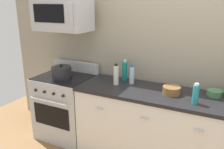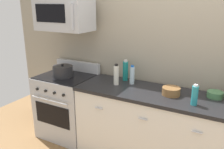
{
  "view_description": "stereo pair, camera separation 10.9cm",
  "coord_description": "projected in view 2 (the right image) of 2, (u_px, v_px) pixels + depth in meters",
  "views": [
    {
      "loc": [
        0.41,
        -2.51,
        1.93
      ],
      "look_at": [
        -0.8,
        -0.05,
        1.07
      ],
      "focal_mm": 37.69,
      "sensor_mm": 36.0,
      "label": 1
    },
    {
      "loc": [
        0.51,
        -2.46,
        1.93
      ],
      "look_at": [
        -0.8,
        -0.05,
        1.07
      ],
      "focal_mm": 37.69,
      "sensor_mm": 36.0,
      "label": 2
    }
  ],
  "objects": [
    {
      "name": "bottle_vinegar_white",
      "position": [
        116.0,
        75.0,
        2.94
      ],
      "size": [
        0.07,
        0.07,
        0.27
      ],
      "color": "silver",
      "rests_on": "countertop_slab"
    },
    {
      "name": "back_wall",
      "position": [
        189.0,
        52.0,
        2.81
      ],
      "size": [
        5.5,
        0.1,
        2.7
      ],
      "primitive_type": "cube",
      "color": "#9E937F",
      "rests_on": "ground_plane"
    },
    {
      "name": "bowl_wooden_salad",
      "position": [
        171.0,
        91.0,
        2.63
      ],
      "size": [
        0.2,
        0.2,
        0.09
      ],
      "color": "brown",
      "rests_on": "countertop_slab"
    },
    {
      "name": "counter_unit",
      "position": [
        175.0,
        133.0,
        2.73
      ],
      "size": [
        2.41,
        0.66,
        0.92
      ],
      "color": "silver",
      "rests_on": "ground_plane"
    },
    {
      "name": "range_oven",
      "position": [
        67.0,
        105.0,
        3.45
      ],
      "size": [
        0.76,
        0.69,
        1.07
      ],
      "color": "#B7BABF",
      "rests_on": "ground_plane"
    },
    {
      "name": "bowl_green_glaze",
      "position": [
        215.0,
        94.0,
        2.56
      ],
      "size": [
        0.17,
        0.17,
        0.07
      ],
      "color": "#477A4C",
      "rests_on": "countertop_slab"
    },
    {
      "name": "bottle_sparkling_teal",
      "position": [
        125.0,
        71.0,
        3.1
      ],
      "size": [
        0.07,
        0.07,
        0.28
      ],
      "color": "#197F7A",
      "rests_on": "countertop_slab"
    },
    {
      "name": "bottle_water_clear",
      "position": [
        132.0,
        75.0,
        2.96
      ],
      "size": [
        0.06,
        0.06,
        0.24
      ],
      "color": "silver",
      "rests_on": "countertop_slab"
    },
    {
      "name": "bottle_dish_soap",
      "position": [
        195.0,
        95.0,
        2.36
      ],
      "size": [
        0.06,
        0.06,
        0.22
      ],
      "color": "teal",
      "rests_on": "countertop_slab"
    },
    {
      "name": "stockpot",
      "position": [
        63.0,
        71.0,
        3.25
      ],
      "size": [
        0.28,
        0.28,
        0.19
      ],
      "color": "#262628",
      "rests_on": "range_oven"
    },
    {
      "name": "microwave",
      "position": [
        64.0,
        15.0,
        3.11
      ],
      "size": [
        0.74,
        0.44,
        0.4
      ],
      "color": "#B7BABF"
    }
  ]
}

